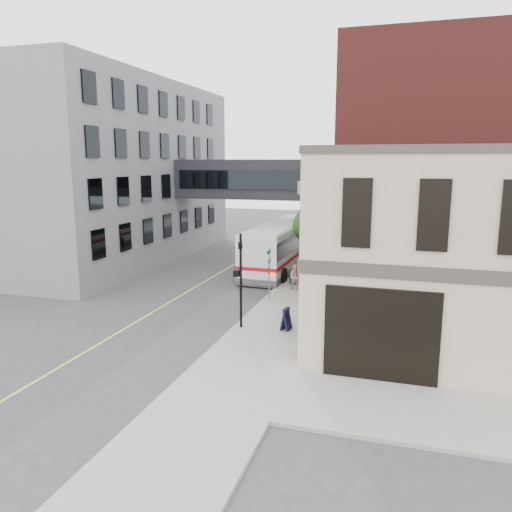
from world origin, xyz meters
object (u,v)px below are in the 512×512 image
Objects in this scene: pedestrian_b at (296,277)px; newspaper_box at (294,277)px; pedestrian_a at (304,268)px; pedestrian_c at (326,261)px; sandwich_board at (286,319)px; bus at (281,244)px.

pedestrian_b reaches higher than newspaper_box.
pedestrian_b is (-0.09, -2.23, -0.13)m from pedestrian_a.
sandwich_board is (0.18, -12.76, -0.30)m from pedestrian_c.
newspaper_box is at bearing -114.80° from pedestrian_c.
bus is at bearing 161.20° from pedestrian_c.
sandwich_board is (1.09, -9.56, -0.39)m from pedestrian_a.
bus reaches higher than sandwich_board.
bus is 6.79× the size of pedestrian_a.
pedestrian_b is at bearing 108.13° from sandwich_board.
pedestrian_a reaches higher than pedestrian_c.
pedestrian_c is 4.39m from newspaper_box.
newspaper_box is at bearing 111.50° from pedestrian_b.
bus is at bearing 139.60° from pedestrian_a.
pedestrian_c is (1.00, 5.43, 0.04)m from pedestrian_b.
pedestrian_b is at bearing -75.47° from pedestrian_a.
pedestrian_b is 1.65× the size of newspaper_box.
pedestrian_b is 0.95× the size of pedestrian_c.
bus is at bearing 115.66° from pedestrian_b.
newspaper_box is (2.06, -4.92, -1.24)m from bus.
bus is at bearing 114.07° from sandwich_board.
newspaper_box is (-1.40, -4.14, -0.35)m from pedestrian_c.
newspaper_box is 8.77m from sandwich_board.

